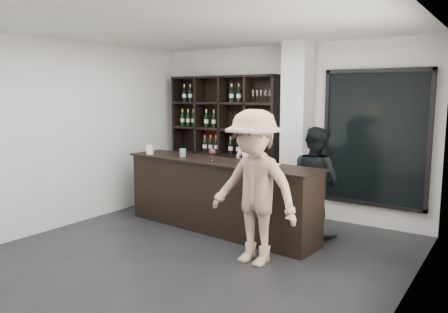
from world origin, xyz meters
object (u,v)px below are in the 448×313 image
Objects in this scene: wine_shelf at (224,142)px; tasting_counter at (218,196)px; taster_pink at (250,175)px; customer at (254,188)px; taster_black at (315,182)px.

wine_shelf reaches higher than tasting_counter.
taster_pink reaches higher than tasting_counter.
customer is at bearing -31.68° from tasting_counter.
wine_shelf is at bearing 137.64° from customer.
wine_shelf is 2.25m from taster_black.
taster_black is at bearing -18.80° from wine_shelf.
customer reaches higher than taster_black.
taster_pink is at bearing 76.94° from tasting_counter.
wine_shelf reaches higher than taster_black.
wine_shelf is 1.51× the size of taster_pink.
tasting_counter is 1.43m from customer.
taster_black is (2.10, -0.72, -0.40)m from wine_shelf.
customer is (1.10, -0.82, 0.40)m from tasting_counter.
wine_shelf is at bearing 125.99° from tasting_counter.
customer is at bearing 124.63° from taster_pink.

